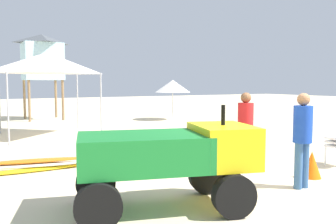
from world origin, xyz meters
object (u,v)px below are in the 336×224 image
Objects in this scene: beach_umbrella_left at (173,86)px; traffic_cone_near at (312,164)px; lifeguard_near_left at (245,126)px; lifeguard_tower at (42,57)px; popup_canopy at (47,63)px; utility_cart at (170,155)px; surfboard_pile at (32,165)px; lifeguard_near_center at (303,134)px.

traffic_cone_near is at bearing -106.65° from beach_umbrella_left.
beach_umbrella_left is (3.96, 9.67, 0.74)m from lifeguard_near_left.
lifeguard_tower is at bearing 99.51° from traffic_cone_near.
popup_canopy reaches higher than lifeguard_near_left.
surfboard_pile is (-1.39, 3.33, -0.66)m from utility_cart.
beach_umbrella_left is 3.82× the size of traffic_cone_near.
lifeguard_near_left is 13.27m from lifeguard_tower.
utility_cart is 1.41× the size of beach_umbrella_left.
beach_umbrella_left is (6.41, 10.82, 0.88)m from utility_cart.
utility_cart is 1.71× the size of lifeguard_near_left.
lifeguard_near_left is at bearing -112.25° from beach_umbrella_left.
popup_canopy is (-2.53, 8.58, 1.56)m from lifeguard_near_center.
utility_cart reaches higher than surfboard_pile.
beach_umbrella_left is (7.80, 7.48, 1.55)m from surfboard_pile.
lifeguard_tower is 8.16× the size of traffic_cone_near.
traffic_cone_near is (3.21, 0.10, -0.53)m from utility_cart.
surfboard_pile is at bearing 144.88° from traffic_cone_near.
lifeguard_near_left is at bearing -29.60° from surfboard_pile.
traffic_cone_near is (3.26, -8.22, -2.25)m from popup_canopy.
lifeguard_near_left is 1.41m from lifeguard_near_center.
surfboard_pile is 0.84× the size of popup_canopy.
popup_canopy is 5.55× the size of traffic_cone_near.
lifeguard_near_center is 1.07m from traffic_cone_near.
lifeguard_tower reaches higher than beach_umbrella_left.
traffic_cone_near is at bearing -35.12° from surfboard_pile.
beach_umbrella_left is 11.28m from traffic_cone_near.
lifeguard_tower reaches higher than lifeguard_near_center.
surfboard_pile is 1.46× the size of lifeguard_near_center.
traffic_cone_near is at bearing 26.28° from lifeguard_near_center.
lifeguard_near_center is 3.19× the size of traffic_cone_near.
lifeguard_near_center is 14.66m from lifeguard_tower.
lifeguard_near_center is (3.87, -3.60, 0.83)m from surfboard_pile.
utility_cart is 0.66× the size of lifeguard_tower.
lifeguard_near_center is at bearing -89.19° from lifeguard_near_left.
beach_umbrella_left is at bearing 70.44° from lifeguard_near_center.
lifeguard_near_center is 0.57× the size of popup_canopy.
lifeguard_near_center is at bearing -42.91° from surfboard_pile.
beach_umbrella_left reaches higher than lifeguard_near_center.
lifeguard_near_left is 3.15× the size of traffic_cone_near.
lifeguard_near_left is at bearing 125.58° from traffic_cone_near.
surfboard_pile is 1.48× the size of lifeguard_near_left.
lifeguard_near_left is at bearing 90.81° from lifeguard_near_center.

